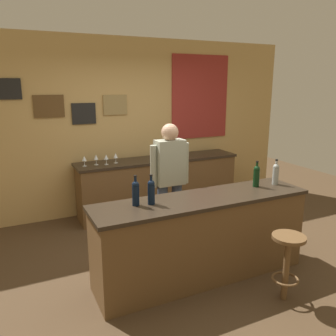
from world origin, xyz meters
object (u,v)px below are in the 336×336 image
(wine_bottle_c, at_px, (256,175))
(wine_glass_c, at_px, (106,157))
(wine_bottle_b, at_px, (151,191))
(coffee_mug, at_px, (159,155))
(wine_glass_d, at_px, (116,156))
(wine_glass_b, at_px, (96,158))
(wine_glass_a, at_px, (84,159))
(wine_bottle_a, at_px, (136,192))
(wine_bottle_d, at_px, (276,173))
(wine_glass_e, at_px, (171,150))
(bar_stool, at_px, (287,257))
(bartender, at_px, (170,178))

(wine_bottle_c, distance_m, wine_glass_c, 2.29)
(wine_bottle_b, bearing_deg, coffee_mug, 63.91)
(wine_glass_d, bearing_deg, wine_glass_c, -168.36)
(wine_bottle_c, xyz_separation_m, wine_glass_c, (-1.25, 1.93, -0.05))
(wine_bottle_c, relative_size, wine_glass_c, 1.97)
(wine_glass_b, bearing_deg, wine_glass_a, -175.94)
(wine_bottle_a, bearing_deg, wine_glass_a, 92.44)
(wine_glass_d, bearing_deg, wine_glass_b, 177.42)
(wine_bottle_c, height_order, coffee_mug, wine_bottle_c)
(wine_bottle_d, xyz_separation_m, coffee_mug, (-0.61, 2.01, -0.11))
(wine_bottle_c, bearing_deg, wine_glass_e, 93.06)
(bar_stool, height_order, wine_bottle_b, wine_bottle_b)
(wine_glass_b, xyz_separation_m, wine_glass_c, (0.14, -0.05, 0.00))
(bar_stool, distance_m, wine_bottle_d, 1.09)
(bartender, xyz_separation_m, wine_glass_a, (-0.79, 1.26, 0.07))
(bar_stool, bearing_deg, wine_glass_c, 110.41)
(wine_glass_c, distance_m, coffee_mug, 0.90)
(wine_bottle_c, relative_size, wine_glass_e, 1.97)
(bartender, height_order, wine_bottle_c, bartender)
(wine_glass_a, distance_m, wine_glass_c, 0.32)
(wine_glass_d, distance_m, wine_glass_e, 0.98)
(wine_glass_b, bearing_deg, wine_glass_c, -17.90)
(wine_bottle_a, distance_m, wine_glass_d, 1.99)
(coffee_mug, bearing_deg, bartender, -108.47)
(wine_bottle_c, height_order, wine_glass_c, wine_bottle_c)
(wine_glass_c, bearing_deg, wine_glass_d, 11.64)
(bartender, distance_m, wine_glass_a, 1.49)
(wine_bottle_a, relative_size, wine_glass_e, 1.97)
(bartender, relative_size, wine_bottle_c, 5.29)
(bartender, relative_size, wine_glass_b, 10.45)
(wine_bottle_d, relative_size, wine_glass_c, 1.97)
(wine_bottle_d, relative_size, coffee_mug, 2.45)
(wine_glass_c, height_order, wine_glass_e, same)
(wine_glass_c, bearing_deg, coffee_mug, 3.86)
(wine_bottle_b, xyz_separation_m, wine_glass_b, (-0.06, 2.00, -0.05))
(wine_glass_b, distance_m, wine_glass_c, 0.15)
(wine_glass_e, bearing_deg, bartender, -116.48)
(bar_stool, xyz_separation_m, wine_bottle_d, (0.50, 0.77, 0.60))
(wine_bottle_c, height_order, wine_glass_d, wine_bottle_c)
(wine_bottle_b, height_order, wine_bottle_c, same)
(wine_glass_a, height_order, wine_glass_c, same)
(coffee_mug, bearing_deg, wine_bottle_d, -73.07)
(wine_glass_d, bearing_deg, wine_bottle_d, -55.66)
(coffee_mug, bearing_deg, wine_glass_c, -176.14)
(bartender, relative_size, wine_glass_d, 10.45)
(wine_bottle_a, distance_m, wine_glass_c, 1.93)
(bartender, height_order, wine_bottle_b, bartender)
(wine_glass_a, relative_size, wine_glass_e, 1.00)
(wine_glass_b, xyz_separation_m, coffee_mug, (1.04, 0.01, -0.06))
(wine_bottle_d, distance_m, wine_glass_d, 2.40)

